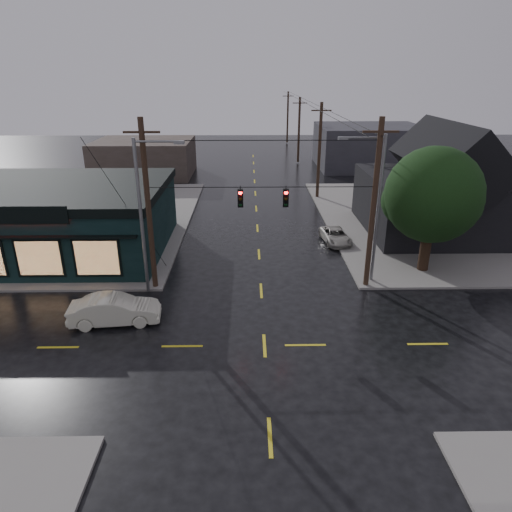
{
  "coord_description": "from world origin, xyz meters",
  "views": [
    {
      "loc": [
        -0.72,
        -18.93,
        12.36
      ],
      "look_at": [
        -0.34,
        4.34,
        2.96
      ],
      "focal_mm": 32.0,
      "sensor_mm": 36.0,
      "label": 1
    }
  ],
  "objects_px": {
    "sedan_cream": "(115,310)",
    "corner_tree": "(433,195)",
    "utility_pole_ne": "(365,286)",
    "utility_pole_nw": "(156,288)",
    "suv_silver": "(335,236)"
  },
  "relations": [
    {
      "from": "sedan_cream",
      "to": "corner_tree",
      "type": "bearing_deg",
      "value": -77.62
    },
    {
      "from": "utility_pole_ne",
      "to": "sedan_cream",
      "type": "relative_size",
      "value": 2.17
    },
    {
      "from": "sedan_cream",
      "to": "utility_pole_nw",
      "type": "bearing_deg",
      "value": -23.99
    },
    {
      "from": "corner_tree",
      "to": "sedan_cream",
      "type": "xyz_separation_m",
      "value": [
        -18.64,
        -6.46,
        -4.42
      ]
    },
    {
      "from": "utility_pole_nw",
      "to": "sedan_cream",
      "type": "relative_size",
      "value": 2.17
    },
    {
      "from": "utility_pole_ne",
      "to": "suv_silver",
      "type": "bearing_deg",
      "value": 93.64
    },
    {
      "from": "suv_silver",
      "to": "corner_tree",
      "type": "bearing_deg",
      "value": -55.04
    },
    {
      "from": "utility_pole_nw",
      "to": "corner_tree",
      "type": "bearing_deg",
      "value": 7.45
    },
    {
      "from": "corner_tree",
      "to": "utility_pole_nw",
      "type": "relative_size",
      "value": 0.8
    },
    {
      "from": "sedan_cream",
      "to": "suv_silver",
      "type": "distance_m",
      "value": 18.32
    },
    {
      "from": "utility_pole_ne",
      "to": "sedan_cream",
      "type": "distance_m",
      "value": 14.92
    },
    {
      "from": "sedan_cream",
      "to": "utility_pole_ne",
      "type": "bearing_deg",
      "value": -80.4
    },
    {
      "from": "sedan_cream",
      "to": "suv_silver",
      "type": "relative_size",
      "value": 1.18
    },
    {
      "from": "utility_pole_ne",
      "to": "utility_pole_nw",
      "type": "bearing_deg",
      "value": 180.0
    },
    {
      "from": "corner_tree",
      "to": "suv_silver",
      "type": "xyz_separation_m",
      "value": [
        -4.84,
        5.59,
        -4.64
      ]
    }
  ]
}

